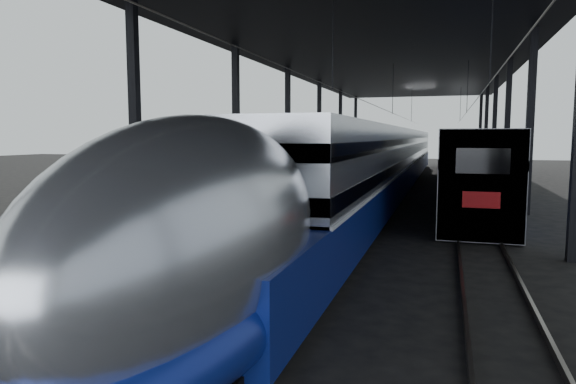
% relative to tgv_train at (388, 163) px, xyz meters
% --- Properties ---
extents(ground, '(160.00, 160.00, 0.00)m').
position_rel_tgv_train_xyz_m(ground, '(-2.00, -22.63, -2.03)').
color(ground, black).
rests_on(ground, ground).
extents(platform, '(6.00, 80.00, 1.00)m').
position_rel_tgv_train_xyz_m(platform, '(-5.50, -2.63, -1.53)').
color(platform, '#4C4C4F').
rests_on(platform, ground).
extents(yellow_strip, '(0.30, 80.00, 0.01)m').
position_rel_tgv_train_xyz_m(yellow_strip, '(-2.70, -2.63, -1.02)').
color(yellow_strip, gold).
rests_on(yellow_strip, platform).
extents(rails, '(6.52, 80.00, 0.16)m').
position_rel_tgv_train_xyz_m(rails, '(2.50, -2.63, -1.95)').
color(rails, slate).
rests_on(rails, ground).
extents(canopy, '(18.00, 75.00, 9.47)m').
position_rel_tgv_train_xyz_m(canopy, '(-0.10, -2.63, 7.09)').
color(canopy, black).
rests_on(canopy, ground).
extents(tgv_train, '(3.03, 65.20, 4.34)m').
position_rel_tgv_train_xyz_m(tgv_train, '(0.00, 0.00, 0.00)').
color(tgv_train, '#ACAEB3').
rests_on(tgv_train, ground).
extents(second_train, '(2.99, 56.05, 4.12)m').
position_rel_tgv_train_xyz_m(second_train, '(5.00, 11.35, 0.06)').
color(second_train, navy).
rests_on(second_train, ground).
extents(child, '(0.39, 0.31, 0.94)m').
position_rel_tgv_train_xyz_m(child, '(-4.69, -22.86, -0.56)').
color(child, '#4D2319').
rests_on(child, platform).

